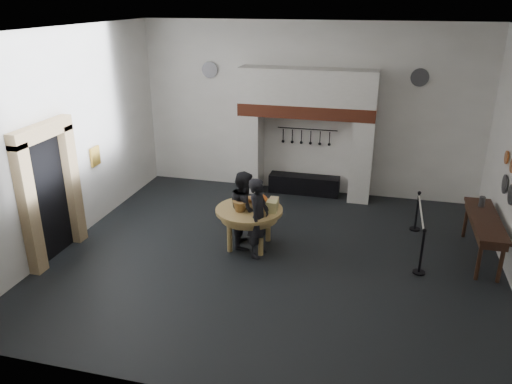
% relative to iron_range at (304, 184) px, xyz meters
% --- Properties ---
extents(floor, '(9.00, 8.00, 0.02)m').
position_rel_iron_range_xyz_m(floor, '(0.00, -3.72, -0.25)').
color(floor, black).
rests_on(floor, ground).
extents(ceiling, '(9.00, 8.00, 0.02)m').
position_rel_iron_range_xyz_m(ceiling, '(0.00, -3.72, 4.25)').
color(ceiling, silver).
rests_on(ceiling, wall_back).
extents(wall_back, '(9.00, 0.02, 4.50)m').
position_rel_iron_range_xyz_m(wall_back, '(0.00, 0.28, 2.00)').
color(wall_back, white).
rests_on(wall_back, floor).
extents(wall_front, '(9.00, 0.02, 4.50)m').
position_rel_iron_range_xyz_m(wall_front, '(0.00, -7.72, 2.00)').
color(wall_front, white).
rests_on(wall_front, floor).
extents(wall_left, '(0.02, 8.00, 4.50)m').
position_rel_iron_range_xyz_m(wall_left, '(-4.50, -3.72, 2.00)').
color(wall_left, white).
rests_on(wall_left, floor).
extents(chimney_pier_left, '(0.55, 0.70, 2.15)m').
position_rel_iron_range_xyz_m(chimney_pier_left, '(-1.48, -0.07, 0.82)').
color(chimney_pier_left, silver).
rests_on(chimney_pier_left, floor).
extents(chimney_pier_right, '(0.55, 0.70, 2.15)m').
position_rel_iron_range_xyz_m(chimney_pier_right, '(1.48, -0.07, 0.82)').
color(chimney_pier_right, silver).
rests_on(chimney_pier_right, floor).
extents(hearth_brick_band, '(3.50, 0.72, 0.32)m').
position_rel_iron_range_xyz_m(hearth_brick_band, '(0.00, -0.07, 2.06)').
color(hearth_brick_band, '#9E442B').
rests_on(hearth_brick_band, chimney_pier_left).
extents(chimney_hood, '(3.50, 0.70, 0.90)m').
position_rel_iron_range_xyz_m(chimney_hood, '(0.00, -0.07, 2.67)').
color(chimney_hood, silver).
rests_on(chimney_hood, hearth_brick_band).
extents(iron_range, '(1.90, 0.45, 0.50)m').
position_rel_iron_range_xyz_m(iron_range, '(0.00, 0.00, 0.00)').
color(iron_range, black).
rests_on(iron_range, floor).
extents(utensil_rail, '(1.60, 0.02, 0.02)m').
position_rel_iron_range_xyz_m(utensil_rail, '(0.00, 0.20, 1.50)').
color(utensil_rail, black).
rests_on(utensil_rail, wall_back).
extents(door_recess, '(0.04, 1.10, 2.50)m').
position_rel_iron_range_xyz_m(door_recess, '(-4.47, -4.72, 1.00)').
color(door_recess, black).
rests_on(door_recess, floor).
extents(door_jamb_near, '(0.22, 0.30, 2.60)m').
position_rel_iron_range_xyz_m(door_jamb_near, '(-4.38, -5.42, 1.05)').
color(door_jamb_near, tan).
rests_on(door_jamb_near, floor).
extents(door_jamb_far, '(0.22, 0.30, 2.60)m').
position_rel_iron_range_xyz_m(door_jamb_far, '(-4.38, -4.02, 1.05)').
color(door_jamb_far, tan).
rests_on(door_jamb_far, floor).
extents(door_lintel, '(0.22, 1.70, 0.30)m').
position_rel_iron_range_xyz_m(door_lintel, '(-4.38, -4.72, 2.40)').
color(door_lintel, tan).
rests_on(door_lintel, door_jamb_near).
extents(wall_plaque, '(0.05, 0.34, 0.44)m').
position_rel_iron_range_xyz_m(wall_plaque, '(-4.45, -2.92, 1.35)').
color(wall_plaque, gold).
rests_on(wall_plaque, wall_left).
extents(work_table, '(1.56, 1.56, 0.07)m').
position_rel_iron_range_xyz_m(work_table, '(-0.65, -3.37, 0.59)').
color(work_table, tan).
rests_on(work_table, floor).
extents(pumpkin, '(0.36, 0.36, 0.31)m').
position_rel_iron_range_xyz_m(pumpkin, '(-0.45, -3.27, 0.78)').
color(pumpkin, '#CA4E1C').
rests_on(pumpkin, work_table).
extents(cheese_block_big, '(0.22, 0.22, 0.24)m').
position_rel_iron_range_xyz_m(cheese_block_big, '(-0.15, -3.42, 0.74)').
color(cheese_block_big, '#D1C67D').
rests_on(cheese_block_big, work_table).
extents(cheese_block_small, '(0.18, 0.18, 0.20)m').
position_rel_iron_range_xyz_m(cheese_block_small, '(-0.17, -3.12, 0.72)').
color(cheese_block_small, tan).
rests_on(cheese_block_small, work_table).
extents(wicker_basket, '(0.35, 0.35, 0.22)m').
position_rel_iron_range_xyz_m(wicker_basket, '(-0.80, -3.52, 0.73)').
color(wicker_basket, '#9A6538').
rests_on(wicker_basket, work_table).
extents(bread_loaf, '(0.31, 0.18, 0.13)m').
position_rel_iron_range_xyz_m(bread_loaf, '(-0.75, -3.02, 0.69)').
color(bread_loaf, '#A77B3B').
rests_on(bread_loaf, work_table).
extents(visitor_near, '(0.48, 0.67, 1.70)m').
position_rel_iron_range_xyz_m(visitor_near, '(-0.36, -3.71, 0.60)').
color(visitor_near, black).
rests_on(visitor_near, floor).
extents(visitor_far, '(0.81, 0.94, 1.67)m').
position_rel_iron_range_xyz_m(visitor_far, '(-0.76, -3.31, 0.58)').
color(visitor_far, black).
rests_on(visitor_far, floor).
extents(side_table, '(0.55, 2.20, 0.06)m').
position_rel_iron_range_xyz_m(side_table, '(4.10, -2.69, 0.62)').
color(side_table, '#372014').
rests_on(side_table, floor).
extents(pewter_jug, '(0.12, 0.12, 0.22)m').
position_rel_iron_range_xyz_m(pewter_jug, '(4.10, -2.09, 0.76)').
color(pewter_jug, '#494A4E').
rests_on(pewter_jug, side_table).
extents(copper_pan_c, '(0.03, 0.30, 0.30)m').
position_rel_iron_range_xyz_m(copper_pan_c, '(4.46, -2.42, 1.70)').
color(copper_pan_c, '#C6662D').
rests_on(copper_pan_c, wall_right).
extents(copper_pan_d, '(0.03, 0.28, 0.28)m').
position_rel_iron_range_xyz_m(copper_pan_d, '(4.46, -1.87, 1.70)').
color(copper_pan_d, '#C6662D').
rests_on(copper_pan_d, wall_right).
extents(pewter_plate_mid, '(0.03, 0.40, 0.40)m').
position_rel_iron_range_xyz_m(pewter_plate_mid, '(4.46, -2.72, 1.20)').
color(pewter_plate_mid, '#4C4C51').
rests_on(pewter_plate_mid, wall_right).
extents(pewter_plate_right, '(0.03, 0.40, 0.40)m').
position_rel_iron_range_xyz_m(pewter_plate_right, '(4.46, -2.12, 1.20)').
color(pewter_plate_right, '#4C4C51').
rests_on(pewter_plate_right, wall_right).
extents(pewter_plate_back_left, '(0.44, 0.03, 0.44)m').
position_rel_iron_range_xyz_m(pewter_plate_back_left, '(-2.70, 0.24, 2.95)').
color(pewter_plate_back_left, '#4C4C51').
rests_on(pewter_plate_back_left, wall_back).
extents(pewter_plate_back_right, '(0.44, 0.03, 0.44)m').
position_rel_iron_range_xyz_m(pewter_plate_back_right, '(2.70, 0.24, 2.95)').
color(pewter_plate_back_right, '#4C4C51').
rests_on(pewter_plate_back_right, wall_back).
extents(barrier_post_near, '(0.05, 0.05, 0.90)m').
position_rel_iron_range_xyz_m(barrier_post_near, '(2.87, -3.65, 0.20)').
color(barrier_post_near, black).
rests_on(barrier_post_near, floor).
extents(barrier_post_far, '(0.05, 0.05, 0.90)m').
position_rel_iron_range_xyz_m(barrier_post_far, '(2.87, -1.65, 0.20)').
color(barrier_post_far, black).
rests_on(barrier_post_far, floor).
extents(barrier_rope, '(0.04, 2.00, 0.04)m').
position_rel_iron_range_xyz_m(barrier_rope, '(2.87, -2.65, 0.60)').
color(barrier_rope, silver).
rests_on(barrier_rope, barrier_post_near).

